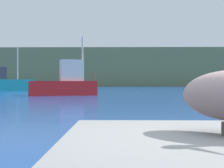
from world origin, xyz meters
TOP-DOWN VIEW (x-y plane):
  - hillside_backdrop at (0.00, 75.28)m, footprint 140.00×16.82m
  - fishing_boat_red at (-4.64, 23.59)m, footprint 5.26×2.95m

SIDE VIEW (x-z plane):
  - fishing_boat_red at x=-4.64m, z-range -1.36..3.20m
  - hillside_backdrop at x=0.00m, z-range 0.00..7.93m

